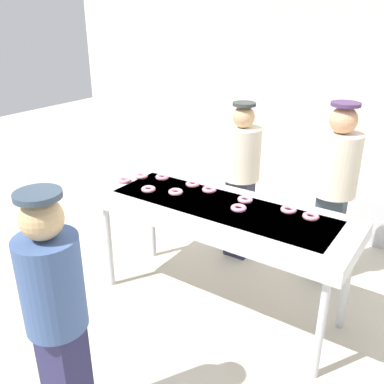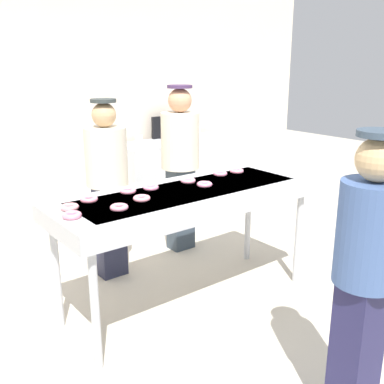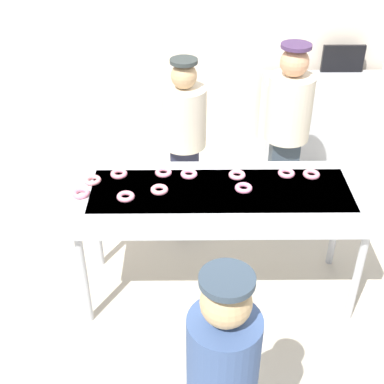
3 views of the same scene
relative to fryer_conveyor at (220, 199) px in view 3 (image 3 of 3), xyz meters
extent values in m
plane|color=beige|center=(0.00, 0.00, -0.87)|extent=(16.00, 16.00, 0.00)
cube|color=beige|center=(0.00, 2.53, 0.58)|extent=(8.00, 0.12, 2.91)
cube|color=#B7BABF|center=(0.00, 0.00, 0.01)|extent=(2.13, 0.78, 0.13)
cube|color=slate|center=(0.00, 0.00, 0.04)|extent=(1.81, 0.54, 0.08)
cylinder|color=#B7BABF|center=(-0.96, -0.31, -0.47)|extent=(0.06, 0.06, 0.82)
cylinder|color=#B7BABF|center=(0.96, -0.31, -0.47)|extent=(0.06, 0.06, 0.82)
cylinder|color=#B7BABF|center=(-0.96, 0.31, -0.47)|extent=(0.06, 0.06, 0.82)
cylinder|color=#B7BABF|center=(0.96, 0.31, -0.47)|extent=(0.06, 0.06, 0.82)
torus|color=pink|center=(-0.43, -0.02, 0.09)|extent=(0.13, 0.13, 0.03)
torus|color=pink|center=(-0.65, -0.10, 0.09)|extent=(0.17, 0.17, 0.03)
torus|color=pink|center=(0.16, 0.00, 0.09)|extent=(0.14, 0.14, 0.03)
torus|color=pink|center=(-0.96, -0.05, 0.09)|extent=(0.17, 0.17, 0.03)
torus|color=pink|center=(-0.73, 0.19, 0.09)|extent=(0.16, 0.16, 0.03)
torus|color=pink|center=(-0.41, 0.21, 0.09)|extent=(0.16, 0.16, 0.03)
torus|color=pink|center=(0.13, 0.17, 0.09)|extent=(0.14, 0.14, 0.03)
torus|color=pink|center=(-0.91, 0.11, 0.09)|extent=(0.15, 0.15, 0.03)
torus|color=pink|center=(0.67, 0.17, 0.09)|extent=(0.13, 0.13, 0.03)
torus|color=pink|center=(0.49, 0.19, 0.09)|extent=(0.15, 0.15, 0.03)
torus|color=pink|center=(-0.22, 0.18, 0.09)|extent=(0.16, 0.16, 0.03)
cube|color=#25283E|center=(-0.26, 0.83, -0.45)|extent=(0.24, 0.18, 0.85)
cylinder|color=beige|center=(-0.26, 0.83, 0.23)|extent=(0.36, 0.36, 0.50)
sphere|color=tan|center=(-0.26, 0.83, 0.58)|extent=(0.21, 0.21, 0.21)
cylinder|color=#2E3533|center=(-0.26, 0.83, 0.70)|extent=(0.22, 0.22, 0.03)
cube|color=#323F4A|center=(0.61, 0.93, -0.44)|extent=(0.24, 0.18, 0.86)
cylinder|color=beige|center=(0.61, 0.93, 0.26)|extent=(0.38, 0.38, 0.55)
sphere|color=tan|center=(0.61, 0.93, 0.65)|extent=(0.23, 0.23, 0.23)
cylinder|color=#432C51|center=(0.61, 0.93, 0.78)|extent=(0.24, 0.24, 0.03)
cylinder|color=#3F598C|center=(-0.08, -1.55, 0.22)|extent=(0.32, 0.32, 0.52)
sphere|color=tan|center=(-0.08, -1.55, 0.58)|extent=(0.21, 0.21, 0.21)
cylinder|color=#354555|center=(-0.08, -1.55, 0.71)|extent=(0.22, 0.22, 0.03)
cube|color=#B7BABF|center=(1.42, 2.08, -0.42)|extent=(1.67, 0.61, 0.90)
cylinder|color=white|center=(0.87, 2.13, 0.08)|extent=(0.09, 0.09, 0.11)
cube|color=black|center=(1.42, 2.33, 0.17)|extent=(0.44, 0.04, 0.29)
camera|label=1|loc=(1.49, -2.61, 1.48)|focal=39.45mm
camera|label=2|loc=(-2.02, -2.64, 1.03)|focal=42.49mm
camera|label=3|loc=(-0.23, -3.01, 2.11)|focal=48.83mm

